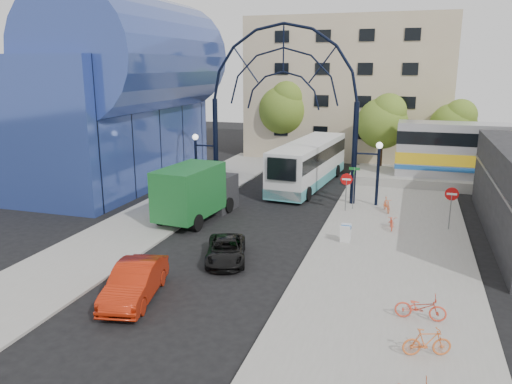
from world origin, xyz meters
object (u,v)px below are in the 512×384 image
(black_suv, at_px, (226,250))
(green_truck, at_px, (197,192))
(red_sedan, at_px, (135,282))
(sandwich_board, at_px, (346,231))
(bike_far_b, at_px, (427,342))
(bike_near_a, at_px, (392,222))
(city_bus, at_px, (309,163))
(tree_north_b, at_px, (285,107))
(bike_far_a, at_px, (421,307))
(gateway_arch, at_px, (283,77))
(stop_sign, at_px, (346,183))
(tree_north_a, at_px, (384,121))
(do_not_enter_sign, at_px, (451,198))
(tree_north_c, at_px, (455,124))
(bike_near_b, at_px, (387,205))
(street_name_sign, at_px, (354,179))

(black_suv, bearing_deg, green_truck, 106.68)
(red_sedan, bearing_deg, sandwich_board, 39.27)
(sandwich_board, xyz_separation_m, bike_far_b, (3.95, -10.01, -0.14))
(sandwich_board, distance_m, bike_near_a, 3.88)
(city_bus, height_order, bike_near_a, city_bus)
(tree_north_b, distance_m, bike_far_a, 34.49)
(sandwich_board, relative_size, tree_north_b, 0.12)
(gateway_arch, xyz_separation_m, red_sedan, (-1.72, -17.07, -7.80))
(gateway_arch, height_order, tree_north_b, gateway_arch)
(green_truck, bearing_deg, gateway_arch, 63.48)
(gateway_arch, height_order, stop_sign, gateway_arch)
(green_truck, bearing_deg, tree_north_a, 66.81)
(do_not_enter_sign, distance_m, tree_north_a, 16.86)
(stop_sign, relative_size, tree_north_c, 0.38)
(green_truck, height_order, bike_near_b, green_truck)
(sandwich_board, bearing_deg, bike_far_b, -68.44)
(red_sedan, bearing_deg, do_not_enter_sign, 34.03)
(tree_north_c, bearing_deg, city_bus, -140.86)
(tree_north_b, bearing_deg, tree_north_a, -21.80)
(bike_near_a, bearing_deg, black_suv, -141.78)
(tree_north_b, bearing_deg, bike_near_a, -60.59)
(gateway_arch, height_order, sandwich_board, gateway_arch)
(tree_north_a, bearing_deg, bike_far_a, -83.27)
(bike_far_a, bearing_deg, do_not_enter_sign, -9.49)
(black_suv, bearing_deg, city_bus, 69.80)
(stop_sign, distance_m, red_sedan, 16.47)
(bike_near_a, bearing_deg, tree_north_c, 71.55)
(street_name_sign, xyz_separation_m, green_truck, (-9.04, -4.67, -0.41))
(street_name_sign, bearing_deg, bike_near_b, 0.98)
(tree_north_b, height_order, bike_near_b, tree_north_b)
(city_bus, bearing_deg, green_truck, -108.42)
(tree_north_b, xyz_separation_m, city_bus, (4.83, -11.09, -3.44))
(green_truck, relative_size, red_sedan, 1.54)
(tree_north_a, height_order, bike_near_a, tree_north_a)
(stop_sign, height_order, black_suv, stop_sign)
(do_not_enter_sign, relative_size, tree_north_b, 0.31)
(tree_north_c, bearing_deg, black_suv, -114.38)
(sandwich_board, bearing_deg, gateway_arch, 124.91)
(sandwich_board, height_order, bike_near_b, sandwich_board)
(green_truck, xyz_separation_m, bike_far_a, (13.21, -9.51, -1.12))
(city_bus, distance_m, bike_near_b, 9.01)
(do_not_enter_sign, xyz_separation_m, street_name_sign, (-5.80, 2.60, 0.15))
(do_not_enter_sign, distance_m, city_bus, 13.38)
(tree_north_b, relative_size, tree_north_c, 1.23)
(bike_near_b, distance_m, bike_far_b, 16.81)
(gateway_arch, bearing_deg, black_suv, -88.40)
(gateway_arch, distance_m, black_suv, 14.49)
(bike_near_b, xyz_separation_m, bike_far_b, (2.19, -16.67, 0.03))
(do_not_enter_sign, height_order, green_truck, green_truck)
(tree_north_b, xyz_separation_m, bike_near_a, (11.72, -20.80, -4.74))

